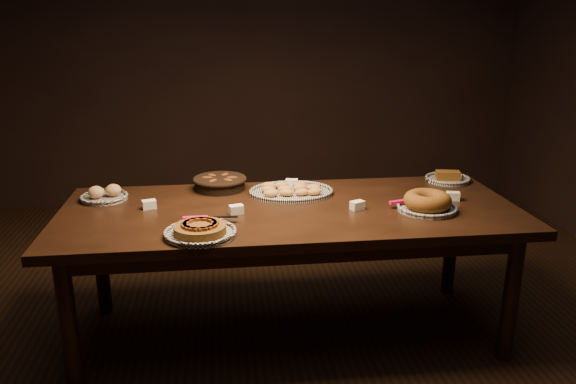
{
  "coord_description": "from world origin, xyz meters",
  "views": [
    {
      "loc": [
        -0.35,
        -2.78,
        1.7
      ],
      "look_at": [
        -0.01,
        0.05,
        0.82
      ],
      "focal_mm": 35.0,
      "sensor_mm": 36.0,
      "label": 1
    }
  ],
  "objects": [
    {
      "name": "loaf_plate",
      "position": [
        1.02,
        0.38,
        0.77
      ],
      "size": [
        0.27,
        0.27,
        0.06
      ],
      "rotation": [
        0.0,
        0.0,
        -0.21
      ],
      "color": "black",
      "rests_on": "buffet_table"
    },
    {
      "name": "madeleine_platter",
      "position": [
        0.03,
        0.23,
        0.77
      ],
      "size": [
        0.47,
        0.38,
        0.05
      ],
      "rotation": [
        0.0,
        0.0,
        0.37
      ],
      "color": "black",
      "rests_on": "buffet_table"
    },
    {
      "name": "bundt_cake_plate",
      "position": [
        0.7,
        -0.13,
        0.79
      ],
      "size": [
        0.34,
        0.31,
        0.1
      ],
      "rotation": [
        0.0,
        0.0,
        -0.02
      ],
      "color": "black",
      "rests_on": "buffet_table"
    },
    {
      "name": "buffet_table",
      "position": [
        0.0,
        0.0,
        0.68
      ],
      "size": [
        2.4,
        1.0,
        0.75
      ],
      "color": "black",
      "rests_on": "ground"
    },
    {
      "name": "apple_tart_plate",
      "position": [
        -0.46,
        -0.35,
        0.77
      ],
      "size": [
        0.34,
        0.34,
        0.06
      ],
      "rotation": [
        0.0,
        0.0,
        0.07
      ],
      "color": "white",
      "rests_on": "buffet_table"
    },
    {
      "name": "bread_roll_plate",
      "position": [
        -1.0,
        0.26,
        0.78
      ],
      "size": [
        0.26,
        0.26,
        0.08
      ],
      "rotation": [
        0.0,
        0.0,
        0.07
      ],
      "color": "white",
      "rests_on": "buffet_table"
    },
    {
      "name": "croissant_basket",
      "position": [
        -0.37,
        0.38,
        0.79
      ],
      "size": [
        0.37,
        0.37,
        0.08
      ],
      "rotation": [
        0.0,
        0.0,
        0.38
      ],
      "color": "black",
      "rests_on": "buffet_table"
    },
    {
      "name": "tent_cards",
      "position": [
        0.06,
        0.07,
        0.77
      ],
      "size": [
        1.72,
        0.52,
        0.04
      ],
      "color": "white",
      "rests_on": "buffet_table"
    },
    {
      "name": "ground",
      "position": [
        0.0,
        0.0,
        0.0
      ],
      "size": [
        5.0,
        5.0,
        0.0
      ],
      "primitive_type": "plane",
      "color": "black",
      "rests_on": "ground"
    }
  ]
}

